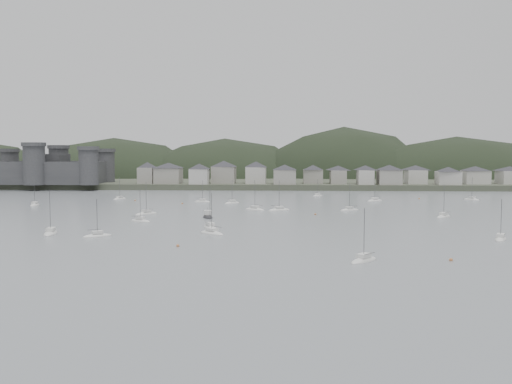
{
  "coord_description": "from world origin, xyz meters",
  "views": [
    {
      "loc": [
        10.45,
        -123.7,
        20.06
      ],
      "look_at": [
        0.0,
        75.0,
        6.0
      ],
      "focal_mm": 39.79,
      "sensor_mm": 36.0,
      "label": 1
    }
  ],
  "objects": [
    {
      "name": "moored_fleet",
      "position": [
        -5.62,
        52.69,
        0.18
      ],
      "size": [
        263.69,
        161.31,
        12.93
      ],
      "color": "silver",
      "rests_on": "ground"
    },
    {
      "name": "castle",
      "position": [
        -120.0,
        179.8,
        10.96
      ],
      "size": [
        66.0,
        43.0,
        20.0
      ],
      "color": "#363639",
      "rests_on": "far_shore_land"
    },
    {
      "name": "forested_ridge",
      "position": [
        4.83,
        269.4,
        -11.28
      ],
      "size": [
        851.55,
        103.94,
        102.57
      ],
      "color": "black",
      "rests_on": "ground"
    },
    {
      "name": "motor_launch_far",
      "position": [
        -13.37,
        47.76,
        0.29
      ],
      "size": [
        4.75,
        8.26,
        3.86
      ],
      "rotation": [
        0.0,
        0.0,
        3.41
      ],
      "color": "black",
      "rests_on": "ground"
    },
    {
      "name": "sailboat_lead",
      "position": [
        -34.16,
        7.46,
        0.18
      ],
      "size": [
        7.02,
        5.91,
        9.63
      ],
      "rotation": [
        0.0,
        0.0,
        2.19
      ],
      "color": "silver",
      "rests_on": "ground"
    },
    {
      "name": "mooring_buoys",
      "position": [
        6.66,
        53.56,
        0.15
      ],
      "size": [
        168.7,
        139.87,
        0.7
      ],
      "color": "#B56C3C",
      "rests_on": "ground"
    },
    {
      "name": "ground",
      "position": [
        0.0,
        0.0,
        0.0
      ],
      "size": [
        900.0,
        900.0,
        0.0
      ],
      "primitive_type": "plane",
      "color": "slate",
      "rests_on": "ground"
    },
    {
      "name": "far_shore_land",
      "position": [
        0.0,
        295.0,
        1.5
      ],
      "size": [
        900.0,
        250.0,
        3.0
      ],
      "primitive_type": "cube",
      "color": "#383D2D",
      "rests_on": "ground"
    },
    {
      "name": "waterfront_town",
      "position": [
        50.59,
        183.34,
        8.66
      ],
      "size": [
        451.48,
        28.46,
        12.92
      ],
      "color": "gray",
      "rests_on": "far_shore_land"
    }
  ]
}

